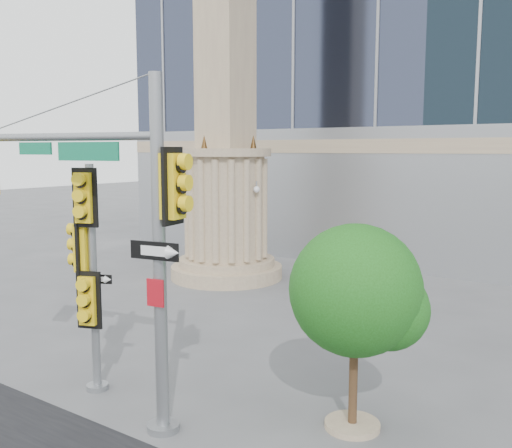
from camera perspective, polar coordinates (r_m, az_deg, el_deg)
The scene contains 5 objects.
ground at distance 12.53m, azimuth -6.56°, elevation -16.41°, with size 120.00×120.00×0.00m, color #545456.
monument at distance 22.23m, azimuth -3.04°, elevation 8.63°, with size 4.40×4.40×16.60m.
main_signal_pole at distance 10.67m, azimuth -14.82°, elevation 1.15°, with size 4.90×1.28×6.35m.
secondary_signal_pole at distance 12.18m, azimuth -16.46°, elevation -3.52°, with size 0.90×0.65×4.78m.
street_tree at distance 10.34m, azimuth 10.17°, elevation -7.09°, with size 2.42×2.37×3.77m.
Camera 1 is at (7.62, -8.56, 5.06)m, focal length 40.00 mm.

